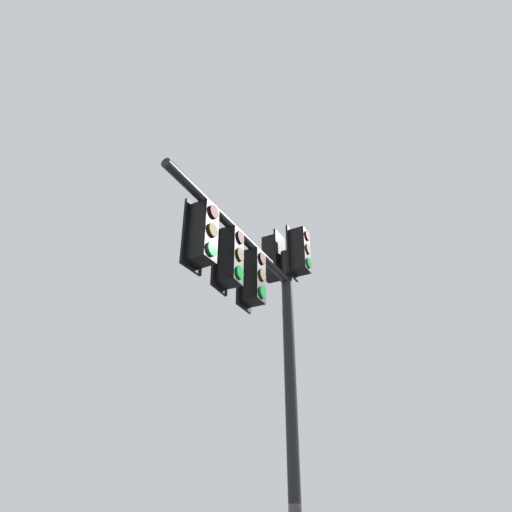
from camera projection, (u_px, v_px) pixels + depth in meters
The scene contains 1 object.
signal_mast_assembly at pixel (265, 310), 7.84m from camera, with size 1.84×3.83×7.31m.
Camera 1 is at (1.05, -7.59, 2.12)m, focal length 33.74 mm.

